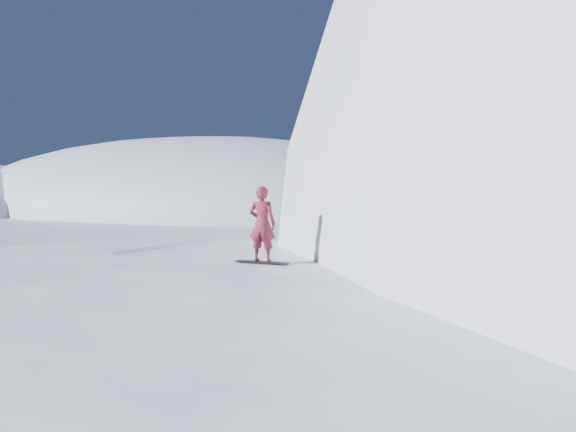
% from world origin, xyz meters
% --- Properties ---
extents(ground, '(400.00, 400.00, 0.00)m').
position_xyz_m(ground, '(0.00, 0.00, 0.00)').
color(ground, white).
rests_on(ground, ground).
extents(near_ridge, '(36.00, 28.00, 4.80)m').
position_xyz_m(near_ridge, '(1.00, 3.00, 0.00)').
color(near_ridge, white).
rests_on(near_ridge, ground).
extents(far_ridge_a, '(120.00, 70.00, 28.00)m').
position_xyz_m(far_ridge_a, '(-70.00, 60.00, 0.00)').
color(far_ridge_a, white).
rests_on(far_ridge_a, ground).
extents(far_ridge_c, '(140.00, 90.00, 36.00)m').
position_xyz_m(far_ridge_c, '(-40.00, 110.00, 0.00)').
color(far_ridge_c, white).
rests_on(far_ridge_c, ground).
extents(wind_bumps, '(16.00, 14.40, 1.00)m').
position_xyz_m(wind_bumps, '(-0.56, 2.12, 0.00)').
color(wind_bumps, white).
rests_on(wind_bumps, ground).
extents(snowboard, '(1.38, 0.71, 0.02)m').
position_xyz_m(snowboard, '(3.37, 2.93, 2.41)').
color(snowboard, black).
rests_on(snowboard, near_ridge).
extents(snowboarder, '(0.79, 0.65, 1.85)m').
position_xyz_m(snowboarder, '(3.37, 2.93, 3.35)').
color(snowboarder, maroon).
rests_on(snowboarder, snowboard).
extents(vapor_plume, '(11.37, 9.10, 7.96)m').
position_xyz_m(vapor_plume, '(-68.59, 39.09, 0.00)').
color(vapor_plume, white).
rests_on(vapor_plume, ground).
extents(board_tracks, '(1.57, 5.94, 0.04)m').
position_xyz_m(board_tracks, '(-1.63, 4.44, 2.42)').
color(board_tracks, silver).
rests_on(board_tracks, ground).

